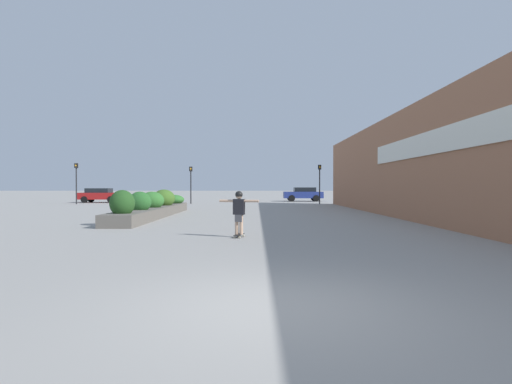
# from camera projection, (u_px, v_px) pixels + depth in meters

# --- Properties ---
(ground_plane) EXTENTS (300.00, 300.00, 0.00)m
(ground_plane) POSITION_uv_depth(u_px,v_px,m) (276.00, 306.00, 5.47)
(ground_plane) COLOR gray
(building_wall_right) EXTENTS (0.67, 38.69, 5.50)m
(building_wall_right) POSITION_uv_depth(u_px,v_px,m) (424.00, 162.00, 18.11)
(building_wall_right) COLOR #9E6647
(building_wall_right) RESTS_ON ground_plane
(planter_box) EXTENTS (1.43, 12.43, 1.50)m
(planter_box) POSITION_uv_depth(u_px,v_px,m) (156.00, 207.00, 21.84)
(planter_box) COLOR #605B54
(planter_box) RESTS_ON ground_plane
(skateboard) EXTENTS (0.35, 0.70, 0.09)m
(skateboard) POSITION_uv_depth(u_px,v_px,m) (240.00, 235.00, 12.94)
(skateboard) COLOR black
(skateboard) RESTS_ON ground_plane
(skateboarder) EXTENTS (1.30, 0.39, 1.41)m
(skateboarder) POSITION_uv_depth(u_px,v_px,m) (240.00, 208.00, 12.93)
(skateboarder) COLOR tan
(skateboarder) RESTS_ON skateboard
(car_leftmost) EXTENTS (4.27, 1.85, 1.47)m
(car_leftmost) POSITION_uv_depth(u_px,v_px,m) (102.00, 195.00, 40.91)
(car_leftmost) COLOR maroon
(car_leftmost) RESTS_ON ground_plane
(car_center_left) EXTENTS (4.31, 1.93, 1.55)m
(car_center_left) POSITION_uv_depth(u_px,v_px,m) (305.00, 194.00, 44.30)
(car_center_left) COLOR navy
(car_center_left) RESTS_ON ground_plane
(car_center_right) EXTENTS (4.01, 2.03, 1.49)m
(car_center_right) POSITION_uv_depth(u_px,v_px,m) (413.00, 194.00, 44.32)
(car_center_right) COLOR black
(car_center_right) RESTS_ON ground_plane
(traffic_light_left) EXTENTS (0.28, 0.30, 3.55)m
(traffic_light_left) POSITION_uv_depth(u_px,v_px,m) (192.00, 178.00, 38.04)
(traffic_light_left) COLOR black
(traffic_light_left) RESTS_ON ground_plane
(traffic_light_right) EXTENTS (0.28, 0.30, 3.71)m
(traffic_light_right) POSITION_uv_depth(u_px,v_px,m) (321.00, 177.00, 37.77)
(traffic_light_right) COLOR black
(traffic_light_right) RESTS_ON ground_plane
(traffic_light_far_left) EXTENTS (0.28, 0.30, 3.83)m
(traffic_light_far_left) POSITION_uv_depth(u_px,v_px,m) (78.00, 177.00, 37.28)
(traffic_light_far_left) COLOR black
(traffic_light_far_left) RESTS_ON ground_plane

